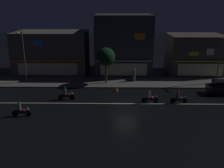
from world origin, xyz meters
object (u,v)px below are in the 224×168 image
at_px(streetlamp_west, 23,52).
at_px(pedestrian_on_sidewalk, 134,75).
at_px(traffic_cone, 117,89).
at_px(motorcycle_lead, 150,97).
at_px(motorcycle_following, 21,110).
at_px(motorcycle_opposite_lane, 178,98).
at_px(streetlamp_mid, 220,57).
at_px(motorcycle_trailing_far, 66,94).

height_order(streetlamp_west, pedestrian_on_sidewalk, streetlamp_west).
relative_size(pedestrian_on_sidewalk, traffic_cone, 3.33).
height_order(streetlamp_west, motorcycle_lead, streetlamp_west).
relative_size(streetlamp_west, traffic_cone, 12.84).
height_order(motorcycle_following, motorcycle_opposite_lane, same).
bearing_deg(traffic_cone, motorcycle_lead, -46.78).
bearing_deg(traffic_cone, streetlamp_west, 166.90).
xyz_separation_m(streetlamp_west, motorcycle_lead, (16.07, -6.77, -3.68)).
bearing_deg(motorcycle_opposite_lane, streetlamp_west, 168.78).
distance_m(streetlamp_mid, pedestrian_on_sidewalk, 11.61).
distance_m(motorcycle_opposite_lane, motorcycle_trailing_far, 12.60).
height_order(streetlamp_mid, pedestrian_on_sidewalk, streetlamp_mid).
distance_m(streetlamp_mid, motorcycle_opposite_lane, 10.19).
relative_size(pedestrian_on_sidewalk, motorcycle_trailing_far, 0.96).
xyz_separation_m(streetlamp_west, motorcycle_trailing_far, (6.65, -5.99, -3.68)).
xyz_separation_m(pedestrian_on_sidewalk, motorcycle_trailing_far, (-8.22, -6.88, -0.36)).
xyz_separation_m(streetlamp_mid, traffic_cone, (-13.66, -2.87, -3.57)).
relative_size(motorcycle_lead, motorcycle_following, 1.00).
xyz_separation_m(pedestrian_on_sidewalk, traffic_cone, (-2.44, -3.79, -0.72)).
height_order(pedestrian_on_sidewalk, motorcycle_following, pedestrian_on_sidewalk).
bearing_deg(motorcycle_opposite_lane, traffic_cone, 158.21).
height_order(motorcycle_lead, motorcycle_trailing_far, same).
bearing_deg(traffic_cone, motorcycle_opposite_lane, -30.14).
bearing_deg(streetlamp_west, pedestrian_on_sidewalk, 3.44).
distance_m(streetlamp_west, streetlamp_mid, 26.10).
bearing_deg(pedestrian_on_sidewalk, motorcycle_opposite_lane, 89.13).
height_order(motorcycle_lead, traffic_cone, motorcycle_lead).
bearing_deg(motorcycle_lead, traffic_cone, 137.10).
xyz_separation_m(streetlamp_west, traffic_cone, (12.43, -2.89, -4.04)).
bearing_deg(streetlamp_west, traffic_cone, -13.10).
bearing_deg(motorcycle_trailing_far, pedestrian_on_sidewalk, 44.09).
relative_size(motorcycle_following, motorcycle_opposite_lane, 1.00).
distance_m(motorcycle_lead, motorcycle_following, 13.46).
bearing_deg(streetlamp_mid, motorcycle_following, -155.64).
xyz_separation_m(streetlamp_west, motorcycle_opposite_lane, (19.22, -6.84, -3.68)).
relative_size(streetlamp_mid, motorcycle_opposite_lane, 3.25).
xyz_separation_m(streetlamp_west, streetlamp_mid, (26.09, -0.03, -0.47)).
height_order(pedestrian_on_sidewalk, motorcycle_trailing_far, pedestrian_on_sidewalk).
bearing_deg(motorcycle_lead, motorcycle_trailing_far, 179.14).
distance_m(streetlamp_mid, traffic_cone, 14.41).
xyz_separation_m(motorcycle_following, motorcycle_trailing_far, (3.53, 4.44, 0.00)).
bearing_deg(motorcycle_trailing_far, motorcycle_lead, -0.58).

